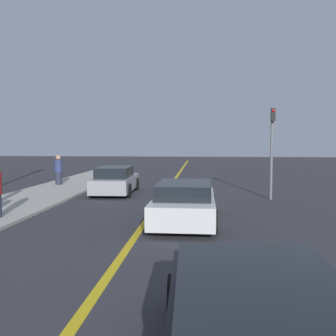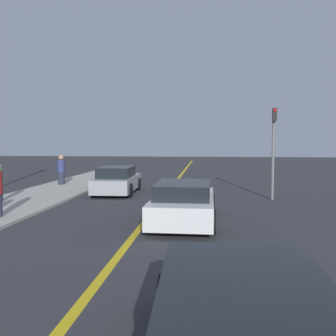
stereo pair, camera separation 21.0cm
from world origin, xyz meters
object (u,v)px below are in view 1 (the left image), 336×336
(car_ahead_center, at_px, (184,203))
(pedestrian_by_sign, at_px, (59,170))
(car_near_right_lane, at_px, (256,332))
(traffic_light, at_px, (272,144))
(car_far_distant, at_px, (116,181))

(car_ahead_center, bearing_deg, pedestrian_by_sign, 130.97)
(car_near_right_lane, bearing_deg, car_ahead_center, 95.80)
(car_ahead_center, relative_size, traffic_light, 1.11)
(car_near_right_lane, relative_size, car_far_distant, 1.01)
(car_far_distant, height_order, pedestrian_by_sign, pedestrian_by_sign)
(car_near_right_lane, height_order, pedestrian_by_sign, pedestrian_by_sign)
(car_ahead_center, relative_size, pedestrian_by_sign, 2.63)
(car_near_right_lane, distance_m, car_ahead_center, 7.97)
(car_far_distant, xyz_separation_m, traffic_light, (7.24, -1.30, 1.81))
(car_near_right_lane, relative_size, traffic_light, 1.07)
(traffic_light, bearing_deg, car_near_right_lane, -100.90)
(pedestrian_by_sign, height_order, traffic_light, traffic_light)
(car_ahead_center, distance_m, pedestrian_by_sign, 11.62)
(car_near_right_lane, relative_size, car_ahead_center, 0.97)
(car_near_right_lane, xyz_separation_m, car_ahead_center, (-1.09, 7.90, 0.00))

